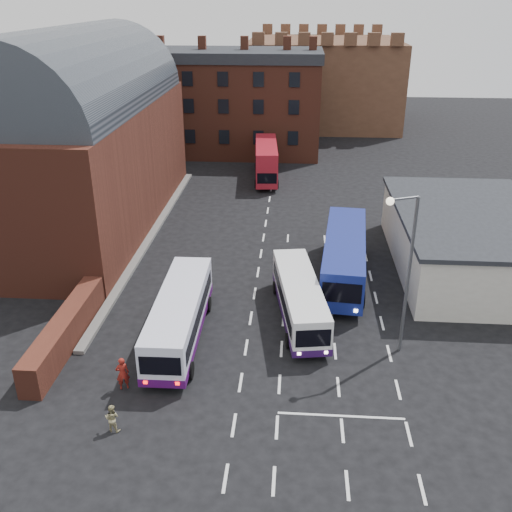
# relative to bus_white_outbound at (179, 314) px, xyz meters

# --- Properties ---
(ground) EXTENTS (180.00, 180.00, 0.00)m
(ground) POSITION_rel_bus_white_outbound_xyz_m (3.85, -3.03, -1.66)
(ground) COLOR black
(railway_station) EXTENTS (12.00, 28.00, 16.00)m
(railway_station) POSITION_rel_bus_white_outbound_xyz_m (-11.65, 17.97, 5.97)
(railway_station) COLOR #602B1E
(railway_station) RESTS_ON ground
(forecourt_wall) EXTENTS (1.20, 10.00, 1.80)m
(forecourt_wall) POSITION_rel_bus_white_outbound_xyz_m (-6.35, -1.03, -0.76)
(forecourt_wall) COLOR #602B1E
(forecourt_wall) RESTS_ON ground
(cream_building) EXTENTS (10.40, 16.40, 4.25)m
(cream_building) POSITION_rel_bus_white_outbound_xyz_m (18.85, 10.97, 0.50)
(cream_building) COLOR beige
(cream_building) RESTS_ON ground
(brick_terrace) EXTENTS (22.00, 10.00, 11.00)m
(brick_terrace) POSITION_rel_bus_white_outbound_xyz_m (-2.15, 42.97, 3.84)
(brick_terrace) COLOR brown
(brick_terrace) RESTS_ON ground
(castle_keep) EXTENTS (22.00, 22.00, 12.00)m
(castle_keep) POSITION_rel_bus_white_outbound_xyz_m (9.85, 62.97, 4.34)
(castle_keep) COLOR brown
(castle_keep) RESTS_ON ground
(bus_white_outbound) EXTENTS (2.72, 10.34, 2.81)m
(bus_white_outbound) POSITION_rel_bus_white_outbound_xyz_m (0.00, 0.00, 0.00)
(bus_white_outbound) COLOR white
(bus_white_outbound) RESTS_ON ground
(bus_white_inbound) EXTENTS (3.60, 9.67, 2.58)m
(bus_white_inbound) POSITION_rel_bus_white_outbound_xyz_m (6.81, 2.74, -0.14)
(bus_white_inbound) COLOR white
(bus_white_inbound) RESTS_ON ground
(bus_blue) EXTENTS (3.81, 11.94, 3.20)m
(bus_blue) POSITION_rel_bus_white_outbound_xyz_m (9.85, 8.34, 0.23)
(bus_blue) COLOR navy
(bus_blue) RESTS_ON ground
(bus_red_double) EXTENTS (2.97, 9.81, 3.87)m
(bus_red_double) POSITION_rel_bus_white_outbound_xyz_m (3.14, 31.44, 0.40)
(bus_red_double) COLOR #AA1A28
(bus_red_double) RESTS_ON ground
(street_lamp) EXTENTS (1.76, 0.90, 9.20)m
(street_lamp) POSITION_rel_bus_white_outbound_xyz_m (12.16, -0.37, 3.89)
(street_lamp) COLOR #585A5E
(street_lamp) RESTS_ON ground
(pedestrian_red) EXTENTS (0.78, 0.66, 1.82)m
(pedestrian_red) POSITION_rel_bus_white_outbound_xyz_m (-1.99, -4.72, -0.75)
(pedestrian_red) COLOR maroon
(pedestrian_red) RESTS_ON ground
(pedestrian_beige) EXTENTS (0.75, 0.62, 1.39)m
(pedestrian_beige) POSITION_rel_bus_white_outbound_xyz_m (-1.62, -7.75, -0.96)
(pedestrian_beige) COLOR tan
(pedestrian_beige) RESTS_ON ground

